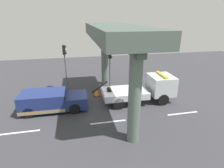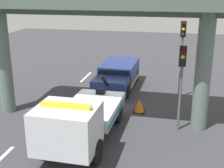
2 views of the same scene
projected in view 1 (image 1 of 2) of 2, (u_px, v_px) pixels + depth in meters
name	position (u px, v px, depth m)	size (l,w,h in m)	color
ground_plane	(102.00, 105.00, 15.56)	(60.00, 40.00, 0.10)	#38383D
lane_stripe_west	(19.00, 132.00, 11.83)	(2.60, 0.16, 0.01)	silver
lane_stripe_mid	(108.00, 122.00, 13.00)	(2.60, 0.16, 0.01)	silver
lane_stripe_east	(183.00, 113.00, 14.16)	(2.60, 0.16, 0.01)	silver
tow_truck_white	(146.00, 88.00, 15.87)	(7.27, 2.53, 2.46)	silver
towed_van_green	(51.00, 101.00, 14.46)	(5.24, 2.30, 1.58)	navy
overpass_structure	(115.00, 38.00, 13.76)	(3.60, 12.02, 6.57)	#596B60
traffic_light_near	(65.00, 58.00, 17.48)	(0.39, 0.32, 4.62)	#515456
traffic_light_far	(110.00, 60.00, 18.50)	(0.39, 0.32, 4.02)	#515456
traffic_cone_orange	(97.00, 92.00, 17.19)	(0.61, 0.61, 0.73)	orange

